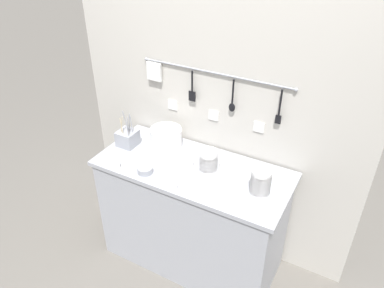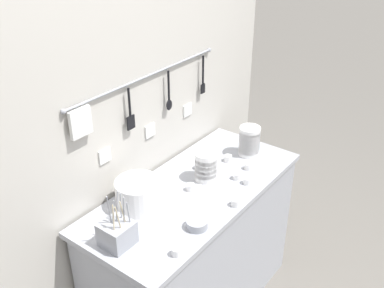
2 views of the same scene
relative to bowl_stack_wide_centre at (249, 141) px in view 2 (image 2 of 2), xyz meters
name	(u,v)px [view 2 (image 2 of 2)]	position (x,y,z in m)	size (l,w,h in m)	color
counter	(195,251)	(-0.48, 0.04, -0.52)	(1.30, 0.57, 0.86)	#9EA0A8
back_wall	(148,149)	(-0.48, 0.36, 0.04)	(2.10, 0.08, 1.98)	#BCB7AD
bowl_stack_wide_centre	(249,141)	(0.00, 0.00, 0.00)	(0.12, 0.12, 0.18)	white
bowl_stack_tall_left	(206,166)	(-0.37, 0.05, -0.01)	(0.12, 0.12, 0.16)	white
plate_stack	(138,194)	(-0.76, 0.17, -0.02)	(0.22, 0.22, 0.14)	white
steel_mixing_bowl	(197,224)	(-0.72, -0.15, -0.07)	(0.10, 0.10, 0.04)	#93969E
cutlery_caddy	(117,233)	(-1.01, 0.06, -0.03)	(0.13, 0.13, 0.26)	#93969E
cup_beside_plates	(235,202)	(-0.47, -0.21, -0.07)	(0.04, 0.04, 0.04)	white
cup_front_left	(248,166)	(-0.14, -0.08, -0.07)	(0.04, 0.04, 0.04)	white
cup_back_left	(247,181)	(-0.27, -0.15, -0.07)	(0.04, 0.04, 0.04)	white
cup_front_right	(199,166)	(-0.31, 0.14, -0.07)	(0.04, 0.04, 0.04)	white
cup_edge_near	(191,187)	(-0.50, 0.05, -0.07)	(0.04, 0.04, 0.04)	white
cup_centre	(177,252)	(-0.91, -0.19, -0.07)	(0.04, 0.04, 0.04)	white
cup_by_caddy	(237,176)	(-0.26, -0.09, -0.07)	(0.04, 0.04, 0.04)	white
cup_back_right	(228,158)	(-0.14, 0.05, -0.07)	(0.04, 0.04, 0.04)	white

